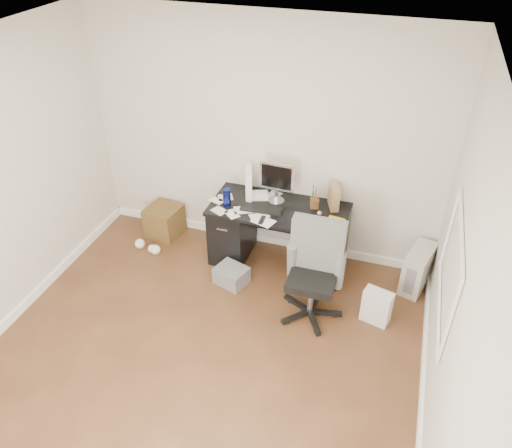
{
  "coord_description": "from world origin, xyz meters",
  "views": [
    {
      "loc": [
        1.46,
        -2.75,
        3.68
      ],
      "look_at": [
        0.18,
        1.2,
        0.81
      ],
      "focal_mm": 35.0,
      "sensor_mm": 36.0,
      "label": 1
    }
  ],
  "objects_px": {
    "office_chair": "(313,275)",
    "pc_tower": "(418,269)",
    "keyboard": "(261,209)",
    "desk": "(278,234)",
    "lcd_monitor": "(277,183)",
    "wicker_basket": "(164,221)"
  },
  "relations": [
    {
      "from": "wicker_basket",
      "to": "pc_tower",
      "type": "bearing_deg",
      "value": -0.96
    },
    {
      "from": "desk",
      "to": "lcd_monitor",
      "type": "xyz_separation_m",
      "value": [
        -0.07,
        0.11,
        0.59
      ]
    },
    {
      "from": "keyboard",
      "to": "wicker_basket",
      "type": "xyz_separation_m",
      "value": [
        -1.32,
        0.21,
        -0.57
      ]
    },
    {
      "from": "keyboard",
      "to": "wicker_basket",
      "type": "height_order",
      "value": "keyboard"
    },
    {
      "from": "keyboard",
      "to": "pc_tower",
      "type": "xyz_separation_m",
      "value": [
        1.71,
        0.16,
        -0.52
      ]
    },
    {
      "from": "desk",
      "to": "keyboard",
      "type": "relative_size",
      "value": 3.32
    },
    {
      "from": "lcd_monitor",
      "to": "wicker_basket",
      "type": "distance_m",
      "value": 1.64
    },
    {
      "from": "pc_tower",
      "to": "keyboard",
      "type": "bearing_deg",
      "value": -158.34
    },
    {
      "from": "keyboard",
      "to": "pc_tower",
      "type": "bearing_deg",
      "value": 2.09
    },
    {
      "from": "keyboard",
      "to": "office_chair",
      "type": "xyz_separation_m",
      "value": [
        0.72,
        -0.62,
        -0.23
      ]
    },
    {
      "from": "desk",
      "to": "pc_tower",
      "type": "height_order",
      "value": "desk"
    },
    {
      "from": "lcd_monitor",
      "to": "keyboard",
      "type": "relative_size",
      "value": 1.06
    },
    {
      "from": "pc_tower",
      "to": "wicker_basket",
      "type": "distance_m",
      "value": 3.04
    },
    {
      "from": "desk",
      "to": "pc_tower",
      "type": "relative_size",
      "value": 3.09
    },
    {
      "from": "keyboard",
      "to": "wicker_basket",
      "type": "distance_m",
      "value": 1.46
    },
    {
      "from": "lcd_monitor",
      "to": "keyboard",
      "type": "distance_m",
      "value": 0.33
    },
    {
      "from": "desk",
      "to": "office_chair",
      "type": "height_order",
      "value": "office_chair"
    },
    {
      "from": "lcd_monitor",
      "to": "office_chair",
      "type": "relative_size",
      "value": 0.45
    },
    {
      "from": "office_chair",
      "to": "wicker_basket",
      "type": "distance_m",
      "value": 2.23
    },
    {
      "from": "office_chair",
      "to": "pc_tower",
      "type": "xyz_separation_m",
      "value": [
        1.0,
        0.77,
        -0.29
      ]
    },
    {
      "from": "office_chair",
      "to": "pc_tower",
      "type": "distance_m",
      "value": 1.29
    },
    {
      "from": "lcd_monitor",
      "to": "desk",
      "type": "bearing_deg",
      "value": -56.63
    }
  ]
}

